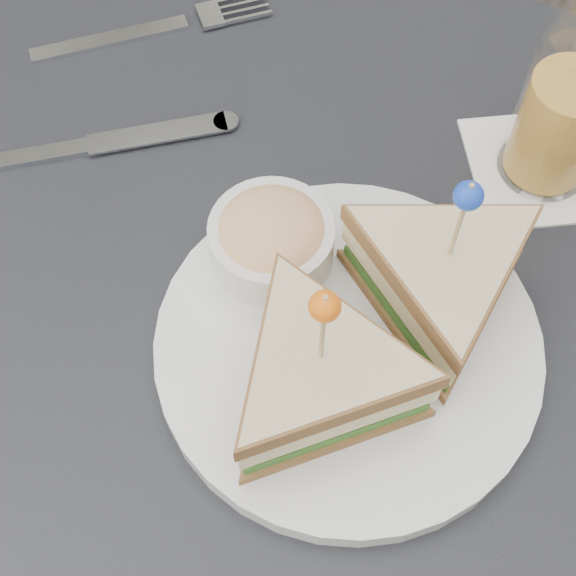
% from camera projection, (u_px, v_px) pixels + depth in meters
% --- Properties ---
extents(ground_plane, '(3.50, 3.50, 0.00)m').
position_uv_depth(ground_plane, '(279.00, 551.00, 1.21)').
color(ground_plane, '#3F3833').
extents(table, '(0.80, 0.80, 0.75)m').
position_uv_depth(table, '(270.00, 372.00, 0.62)').
color(table, black).
rests_on(table, ground).
extents(plate_meal, '(0.33, 0.33, 0.15)m').
position_uv_depth(plate_meal, '(362.00, 322.00, 0.51)').
color(plate_meal, silver).
rests_on(plate_meal, table).
extents(cutlery_fork, '(0.16, 0.17, 0.01)m').
position_uv_depth(cutlery_fork, '(164.00, 26.00, 0.69)').
color(cutlery_fork, silver).
rests_on(cutlery_fork, table).
extents(cutlery_knife, '(0.16, 0.15, 0.01)m').
position_uv_depth(cutlery_knife, '(100.00, 144.00, 0.63)').
color(cutlery_knife, silver).
rests_on(cutlery_knife, table).
extents(drink_set, '(0.15, 0.15, 0.14)m').
position_uv_depth(drink_set, '(564.00, 115.00, 0.57)').
color(drink_set, white).
rests_on(drink_set, table).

